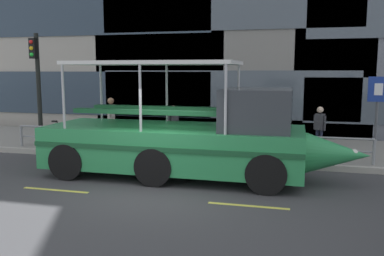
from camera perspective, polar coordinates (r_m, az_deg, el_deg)
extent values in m
plane|color=#3D3D3F|center=(10.44, -5.05, -8.50)|extent=(120.00, 120.00, 0.00)
cube|color=gray|center=(15.67, 1.80, -2.55)|extent=(32.00, 4.80, 0.18)
cube|color=#B2ADA3|center=(13.30, -0.57, -4.46)|extent=(32.00, 0.18, 0.18)
cube|color=#DBD64C|center=(10.89, -18.42, -8.19)|extent=(1.80, 0.12, 0.01)
cube|color=#DBD64C|center=(9.28, 7.83, -10.67)|extent=(1.80, 0.12, 0.01)
cube|color=#2D3D4C|center=(20.51, -15.23, 4.70)|extent=(12.81, 0.06, 2.06)
cube|color=#2D3D4C|center=(20.66, -15.63, 15.13)|extent=(12.81, 0.06, 2.06)
cube|color=#4C5660|center=(18.10, 4.48, 4.66)|extent=(11.33, 0.06, 2.10)
cube|color=#4C5660|center=(18.28, 4.62, 16.68)|extent=(11.33, 0.06, 2.10)
cylinder|color=gray|center=(13.58, -1.93, -0.56)|extent=(12.08, 0.07, 0.07)
cylinder|color=gray|center=(13.64, -1.92, -2.14)|extent=(12.08, 0.06, 0.06)
cylinder|color=gray|center=(16.38, -22.64, -1.04)|extent=(0.09, 0.09, 0.76)
cylinder|color=gray|center=(15.26, -16.59, -1.38)|extent=(0.09, 0.09, 0.76)
cylinder|color=gray|center=(14.33, -9.67, -1.75)|extent=(0.09, 0.09, 0.76)
cylinder|color=gray|center=(13.64, -1.92, -2.14)|extent=(0.09, 0.09, 0.76)
cylinder|color=gray|center=(13.22, 6.49, -2.51)|extent=(0.09, 0.09, 0.76)
cylinder|color=gray|center=(13.10, 15.25, -2.84)|extent=(0.09, 0.09, 0.76)
cylinder|color=gray|center=(13.29, 23.97, -3.10)|extent=(0.09, 0.09, 0.76)
cylinder|color=black|center=(16.08, -20.53, 4.92)|extent=(0.16, 0.16, 4.11)
cube|color=black|center=(15.92, -21.22, 10.29)|extent=(0.24, 0.20, 0.72)
sphere|color=red|center=(15.84, -21.49, 11.08)|extent=(0.14, 0.14, 0.14)
sphere|color=gold|center=(15.83, -21.45, 10.29)|extent=(0.14, 0.14, 0.14)
sphere|color=green|center=(15.82, -21.41, 9.49)|extent=(0.14, 0.14, 0.14)
cylinder|color=#4C4F54|center=(13.77, 24.25, 1.06)|extent=(0.08, 0.08, 2.57)
cube|color=navy|center=(13.65, 24.51, 4.93)|extent=(0.60, 0.04, 0.76)
cube|color=white|center=(13.63, 24.53, 4.92)|extent=(0.24, 0.01, 0.36)
torus|color=black|center=(15.54, -16.20, -1.30)|extent=(0.70, 0.04, 0.70)
torus|color=black|center=(16.10, -19.39, -1.13)|extent=(0.70, 0.04, 0.70)
cylinder|color=black|center=(15.79, -17.85, -0.65)|extent=(0.95, 0.04, 0.04)
cylinder|color=black|center=(15.87, -18.42, -0.12)|extent=(0.19, 0.04, 0.51)
cube|color=black|center=(15.85, -18.59, 0.89)|extent=(0.20, 0.08, 0.06)
cylinder|color=#A5A5AA|center=(15.49, -16.40, 0.53)|extent=(0.03, 0.46, 0.03)
cube|color=#2D9351|center=(11.56, -2.61, -2.57)|extent=(7.14, 2.48, 1.13)
cone|color=#2D9351|center=(11.11, 19.53, -3.46)|extent=(1.61, 1.08, 1.08)
cylinder|color=#2D9351|center=(13.05, -17.78, -1.73)|extent=(0.36, 1.08, 1.08)
cube|color=#19512C|center=(10.35, -4.67, -3.04)|extent=(7.14, 0.04, 0.12)
sphere|color=white|center=(11.14, 21.60, -3.27)|extent=(0.22, 0.22, 0.22)
cube|color=#33383D|center=(10.95, 9.05, 2.60)|extent=(1.78, 2.09, 1.08)
cube|color=silver|center=(11.53, -5.26, 9.00)|extent=(4.64, 2.28, 0.10)
cylinder|color=#B2B2B7|center=(12.09, 6.48, 4.64)|extent=(0.07, 0.07, 1.71)
cylinder|color=#B2B2B7|center=(9.93, 4.71, 3.94)|extent=(0.07, 0.07, 1.71)
cylinder|color=#B2B2B7|center=(12.58, -3.53, 4.81)|extent=(0.07, 0.07, 1.71)
cylinder|color=#B2B2B7|center=(10.53, -7.21, 4.14)|extent=(0.07, 0.07, 1.71)
cylinder|color=#B2B2B7|center=(13.43, -12.53, 4.84)|extent=(0.07, 0.07, 1.71)
cylinder|color=#B2B2B7|center=(11.52, -17.46, 4.16)|extent=(0.07, 0.07, 1.71)
cube|color=#19512C|center=(12.14, -4.23, 2.77)|extent=(4.27, 0.28, 0.12)
cube|color=#19512C|center=(11.03, -6.22, 2.21)|extent=(4.27, 0.28, 0.12)
cylinder|color=black|center=(12.27, 11.08, -3.72)|extent=(1.00, 0.28, 1.00)
cylinder|color=black|center=(10.04, 10.27, -6.32)|extent=(1.00, 0.28, 1.00)
cylinder|color=black|center=(12.75, -1.86, -3.13)|extent=(1.00, 0.28, 1.00)
cylinder|color=black|center=(10.62, -5.34, -5.43)|extent=(1.00, 0.28, 1.00)
cylinder|color=black|center=(13.65, -11.99, -2.55)|extent=(1.00, 0.28, 1.00)
cylinder|color=black|center=(11.69, -16.98, -4.50)|extent=(1.00, 0.28, 1.00)
cylinder|color=#1E2338|center=(14.55, 17.49, -1.82)|extent=(0.10, 0.10, 0.78)
cylinder|color=#1E2338|center=(14.63, 16.98, -1.74)|extent=(0.10, 0.10, 0.78)
cube|color=#38383D|center=(14.49, 17.34, 0.83)|extent=(0.34, 0.31, 0.55)
cylinder|color=#38383D|center=(14.40, 17.98, 0.64)|extent=(0.07, 0.07, 0.50)
cylinder|color=#38383D|center=(14.60, 16.70, 0.80)|extent=(0.07, 0.07, 0.50)
sphere|color=beige|center=(14.45, 17.41, 2.43)|extent=(0.22, 0.22, 0.22)
cylinder|color=#1E2338|center=(14.71, 5.65, -1.23)|extent=(0.11, 0.11, 0.86)
cylinder|color=#1E2338|center=(14.54, 5.65, -1.34)|extent=(0.11, 0.11, 0.86)
cube|color=navy|center=(14.52, 5.69, 1.57)|extent=(0.23, 0.35, 0.61)
cylinder|color=navy|center=(14.74, 5.68, 1.54)|extent=(0.07, 0.07, 0.55)
cylinder|color=navy|center=(14.32, 5.69, 1.35)|extent=(0.07, 0.07, 0.55)
sphere|color=tan|center=(14.48, 5.71, 3.31)|extent=(0.24, 0.24, 0.24)
cylinder|color=black|center=(14.90, -2.82, -1.27)|extent=(0.10, 0.10, 0.76)
cylinder|color=black|center=(14.98, -2.35, -1.22)|extent=(0.10, 0.10, 0.76)
cube|color=#38383D|center=(14.85, -2.60, 1.23)|extent=(0.31, 0.33, 0.54)
cylinder|color=#38383D|center=(14.75, -3.19, 1.07)|extent=(0.07, 0.07, 0.48)
cylinder|color=#38383D|center=(14.96, -2.01, 1.18)|extent=(0.07, 0.07, 0.48)
sphere|color=beige|center=(14.81, -2.61, 2.74)|extent=(0.21, 0.21, 0.21)
cylinder|color=black|center=(15.94, -11.02, -0.58)|extent=(0.11, 0.11, 0.88)
cylinder|color=black|center=(15.78, -11.22, -0.67)|extent=(0.11, 0.11, 0.88)
cube|color=#B7B2A8|center=(15.77, -11.19, 2.07)|extent=(0.23, 0.35, 0.62)
cylinder|color=#B7B2A8|center=(15.98, -10.95, 2.04)|extent=(0.08, 0.08, 0.56)
cylinder|color=#B7B2A8|center=(15.57, -11.44, 1.87)|extent=(0.08, 0.08, 0.56)
sphere|color=#936B4C|center=(15.73, -11.24, 3.72)|extent=(0.24, 0.24, 0.24)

